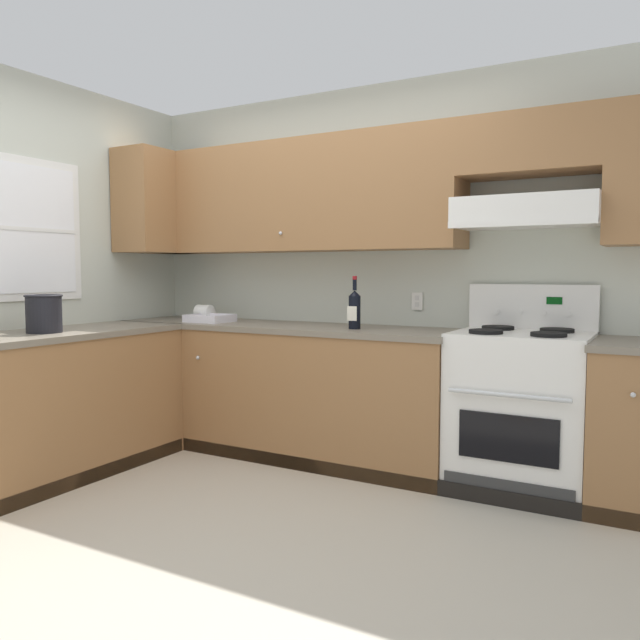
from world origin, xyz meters
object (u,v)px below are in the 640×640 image
at_px(bowl, 210,319).
at_px(bucket, 44,313).
at_px(paper_towel_roll, 204,312).
at_px(wine_bottle, 355,308).
at_px(stove, 520,410).

height_order(bowl, bucket, bucket).
bearing_deg(paper_towel_roll, bucket, -98.58).
distance_m(wine_bottle, bowl, 1.18).
xyz_separation_m(bowl, paper_towel_roll, (-0.16, 0.13, 0.04)).
height_order(stove, bucket, stove).
bearing_deg(stove, bucket, -154.55).
xyz_separation_m(stove, paper_towel_roll, (-2.36, 0.05, 0.49)).
bearing_deg(bowl, paper_towel_roll, 140.86).
distance_m(stove, bowl, 2.25).
distance_m(bowl, bucket, 1.19).
xyz_separation_m(wine_bottle, bucket, (-1.52, -1.14, -0.01)).
xyz_separation_m(wine_bottle, paper_towel_roll, (-1.33, 0.12, -0.07)).
height_order(bucket, paper_towel_roll, bucket).
height_order(stove, paper_towel_roll, stove).
distance_m(stove, wine_bottle, 1.18).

